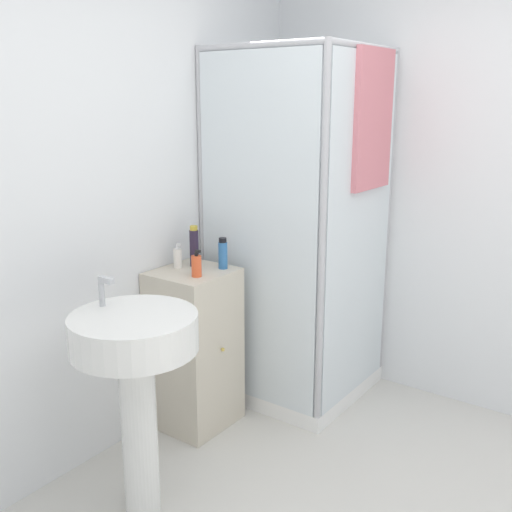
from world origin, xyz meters
TOP-DOWN VIEW (x-y plane):
  - wall_back at (0.00, 1.70)m, footprint 6.40×0.06m
  - shower_enclosure at (1.21, 1.18)m, footprint 0.81×0.84m
  - vanity_cabinet at (0.59, 1.48)m, footprint 0.40×0.39m
  - sink at (-0.10, 1.18)m, footprint 0.52×0.52m
  - soap_dispenser at (0.52, 1.39)m, footprint 0.05×0.05m
  - shampoo_bottle_tall_black at (0.67, 1.53)m, footprint 0.05×0.05m
  - shampoo_bottle_blue at (0.72, 1.38)m, footprint 0.05×0.05m
  - lotion_bottle_white at (0.59, 1.58)m, footprint 0.04×0.05m

SIDE VIEW (x-z plane):
  - vanity_cabinet at x=0.59m, z-range 0.00..0.87m
  - shower_enclosure at x=1.21m, z-range -0.40..1.61m
  - sink at x=-0.10m, z-range 0.18..1.21m
  - lotion_bottle_white at x=0.59m, z-range 0.86..0.99m
  - soap_dispenser at x=0.52m, z-range 0.86..1.00m
  - shampoo_bottle_blue at x=0.72m, z-range 0.87..1.03m
  - shampoo_bottle_tall_black at x=0.67m, z-range 0.87..1.09m
  - wall_back at x=0.00m, z-range 0.00..2.50m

